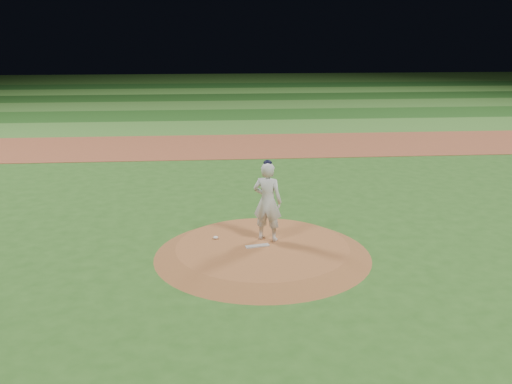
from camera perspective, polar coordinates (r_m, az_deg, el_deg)
name	(u,v)px	position (r m, az deg, el deg)	size (l,w,h in m)	color
ground	(263,255)	(14.62, 0.66, -6.32)	(120.00, 120.00, 0.00)	#2A591C
infield_dirt_band	(235,146)	(28.04, -2.06, 4.64)	(70.00, 6.00, 0.02)	brown
outfield_stripe_0	(231,127)	(33.44, -2.53, 6.50)	(70.00, 5.00, 0.02)	#3B7129
outfield_stripe_1	(228,115)	(38.38, -2.85, 7.73)	(70.00, 5.00, 0.02)	#1D4917
outfield_stripe_2	(225,105)	(43.33, -3.09, 8.69)	(70.00, 5.00, 0.02)	#356725
outfield_stripe_3	(223,97)	(48.29, -3.28, 9.45)	(70.00, 5.00, 0.02)	#194115
outfield_stripe_4	(222,91)	(53.26, -3.44, 10.06)	(70.00, 5.00, 0.02)	#407C2D
outfield_stripe_5	(220,86)	(58.23, -3.57, 10.58)	(70.00, 5.00, 0.02)	#194817
pitchers_mound	(263,250)	(14.57, 0.66, -5.87)	(5.50, 5.50, 0.25)	brown
pitching_rubber	(257,246)	(14.48, 0.13, -5.41)	(0.61, 0.15, 0.03)	beige
rosin_bag	(216,237)	(15.02, -4.06, -4.56)	(0.13, 0.13, 0.07)	silver
pitcher_on_mound	(267,201)	(14.61, 1.15, -0.93)	(0.89, 0.75, 2.13)	silver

